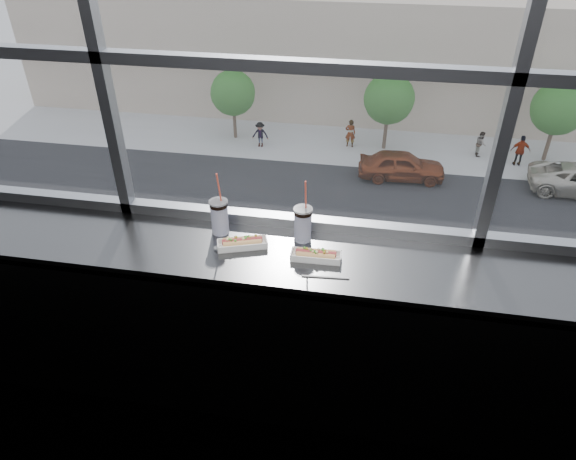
% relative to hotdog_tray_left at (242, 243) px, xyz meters
% --- Properties ---
extents(wall_back_lower, '(6.00, 0.00, 6.00)m').
position_rel_hotdog_tray_left_xyz_m(wall_back_lower, '(0.24, 0.26, -0.58)').
color(wall_back_lower, black).
rests_on(wall_back_lower, ground).
extents(counter, '(6.00, 0.55, 0.06)m').
position_rel_hotdog_tray_left_xyz_m(counter, '(0.24, -0.02, -0.06)').
color(counter, '#515151').
rests_on(counter, ground).
extents(counter_fascia, '(6.00, 0.04, 1.04)m').
position_rel_hotdog_tray_left_xyz_m(counter_fascia, '(0.24, -0.27, -0.58)').
color(counter_fascia, '#515151').
rests_on(counter_fascia, ground).
extents(hotdog_tray_left, '(0.28, 0.17, 0.07)m').
position_rel_hotdog_tray_left_xyz_m(hotdog_tray_left, '(0.00, 0.00, 0.00)').
color(hotdog_tray_left, white).
rests_on(hotdog_tray_left, counter).
extents(hotdog_tray_right, '(0.26, 0.09, 0.06)m').
position_rel_hotdog_tray_left_xyz_m(hotdog_tray_right, '(0.40, -0.04, -0.00)').
color(hotdog_tray_right, white).
rests_on(hotdog_tray_right, counter).
extents(soda_cup_left, '(0.10, 0.10, 0.38)m').
position_rel_hotdog_tray_left_xyz_m(soda_cup_left, '(-0.15, 0.12, 0.08)').
color(soda_cup_left, white).
rests_on(soda_cup_left, counter).
extents(soda_cup_right, '(0.10, 0.10, 0.38)m').
position_rel_hotdog_tray_left_xyz_m(soda_cup_right, '(0.31, 0.13, 0.08)').
color(soda_cup_right, white).
rests_on(soda_cup_right, counter).
extents(loose_straw, '(0.23, 0.03, 0.01)m').
position_rel_hotdog_tray_left_xyz_m(loose_straw, '(0.47, -0.18, -0.02)').
color(loose_straw, white).
rests_on(loose_straw, counter).
extents(wrapper, '(0.08, 0.06, 0.02)m').
position_rel_hotdog_tray_left_xyz_m(wrapper, '(-0.11, -0.04, -0.02)').
color(wrapper, silver).
rests_on(wrapper, counter).
extents(plaza_ground, '(120.00, 120.00, 0.00)m').
position_rel_hotdog_tray_left_xyz_m(plaza_ground, '(0.24, 43.76, -12.13)').
color(plaza_ground, '#AAAAAA').
rests_on(plaza_ground, ground).
extents(plaza_near, '(50.00, 14.00, 0.04)m').
position_rel_hotdog_tray_left_xyz_m(plaza_near, '(0.24, 7.26, -12.11)').
color(plaza_near, '#AAAAAA').
rests_on(plaza_near, plaza_ground).
extents(street_asphalt, '(80.00, 10.00, 0.06)m').
position_rel_hotdog_tray_left_xyz_m(street_asphalt, '(0.24, 20.26, -12.10)').
color(street_asphalt, black).
rests_on(street_asphalt, plaza_ground).
extents(far_sidewalk, '(80.00, 6.00, 0.04)m').
position_rel_hotdog_tray_left_xyz_m(far_sidewalk, '(0.24, 28.26, -12.11)').
color(far_sidewalk, '#AAAAAA').
rests_on(far_sidewalk, plaza_ground).
extents(far_building, '(50.00, 14.00, 8.00)m').
position_rel_hotdog_tray_left_xyz_m(far_building, '(0.24, 38.26, -8.13)').
color(far_building, '#B2A08C').
rests_on(far_building, plaza_ground).
extents(car_near_c, '(3.08, 6.19, 1.99)m').
position_rel_hotdog_tray_left_xyz_m(car_near_c, '(0.81, 16.26, -11.07)').
color(car_near_c, '#A72732').
rests_on(car_near_c, street_asphalt).
extents(car_near_d, '(2.55, 5.74, 1.89)m').
position_rel_hotdog_tray_left_xyz_m(car_near_d, '(8.66, 16.26, -11.12)').
color(car_near_d, silver).
rests_on(car_near_d, street_asphalt).
extents(car_near_a, '(2.56, 5.97, 1.98)m').
position_rel_hotdog_tray_left_xyz_m(car_near_a, '(-14.75, 16.26, -11.08)').
color(car_near_a, silver).
rests_on(car_near_a, street_asphalt).
extents(car_far_b, '(3.10, 6.62, 2.15)m').
position_rel_hotdog_tray_left_xyz_m(car_far_b, '(2.36, 24.26, -10.99)').
color(car_far_b, maroon).
rests_on(car_far_b, street_asphalt).
extents(car_near_b, '(2.79, 6.63, 2.21)m').
position_rel_hotdog_tray_left_xyz_m(car_near_b, '(-5.00, 16.26, -10.96)').
color(car_near_b, black).
rests_on(car_near_b, street_asphalt).
extents(pedestrian_c, '(0.61, 0.81, 1.83)m').
position_rel_hotdog_tray_left_xyz_m(pedestrian_c, '(7.11, 28.24, -11.17)').
color(pedestrian_c, '#66605B').
rests_on(pedestrian_c, far_sidewalk).
extents(pedestrian_d, '(0.99, 0.74, 2.23)m').
position_rel_hotdog_tray_left_xyz_m(pedestrian_d, '(9.18, 27.22, -10.97)').
color(pedestrian_d, '#66605B').
rests_on(pedestrian_d, far_sidewalk).
extents(pedestrian_b, '(0.95, 0.71, 2.14)m').
position_rel_hotdog_tray_left_xyz_m(pedestrian_b, '(-0.79, 28.13, -11.02)').
color(pedestrian_b, '#66605B').
rests_on(pedestrian_b, far_sidewalk).
extents(pedestrian_a, '(0.85, 0.64, 1.92)m').
position_rel_hotdog_tray_left_xyz_m(pedestrian_a, '(-6.35, 27.16, -11.13)').
color(pedestrian_a, '#66605B').
rests_on(pedestrian_a, far_sidewalk).
extents(tree_left, '(2.84, 2.84, 4.43)m').
position_rel_hotdog_tray_left_xyz_m(tree_left, '(-8.29, 28.26, -9.12)').
color(tree_left, '#47382B').
rests_on(tree_left, far_sidewalk).
extents(tree_center, '(3.04, 3.04, 4.75)m').
position_rel_hotdog_tray_left_xyz_m(tree_center, '(1.36, 28.26, -8.91)').
color(tree_center, '#47382B').
rests_on(tree_center, far_sidewalk).
extents(tree_right, '(3.08, 3.08, 4.82)m').
position_rel_hotdog_tray_left_xyz_m(tree_right, '(10.91, 28.26, -8.86)').
color(tree_right, '#47382B').
rests_on(tree_right, far_sidewalk).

